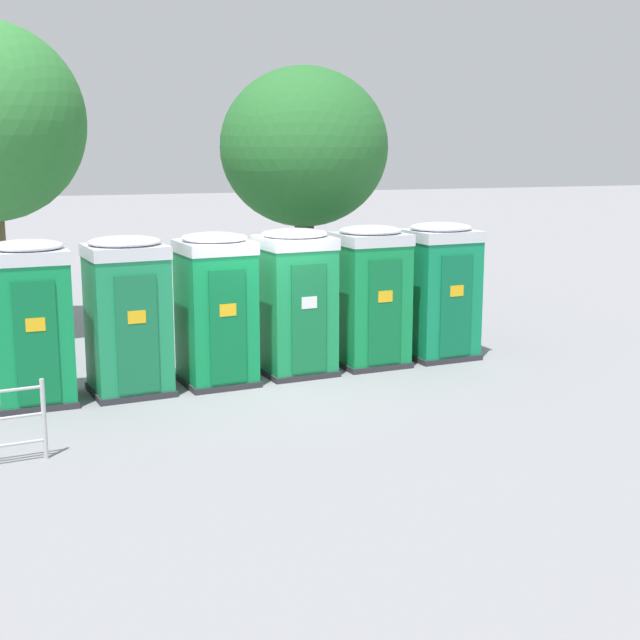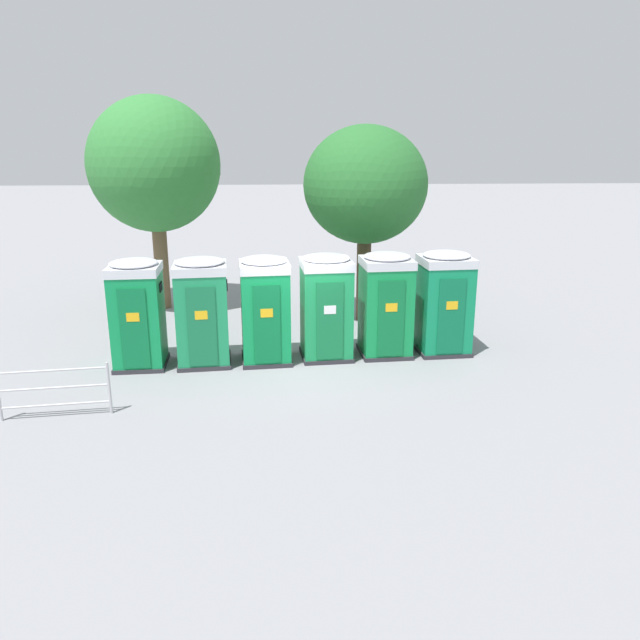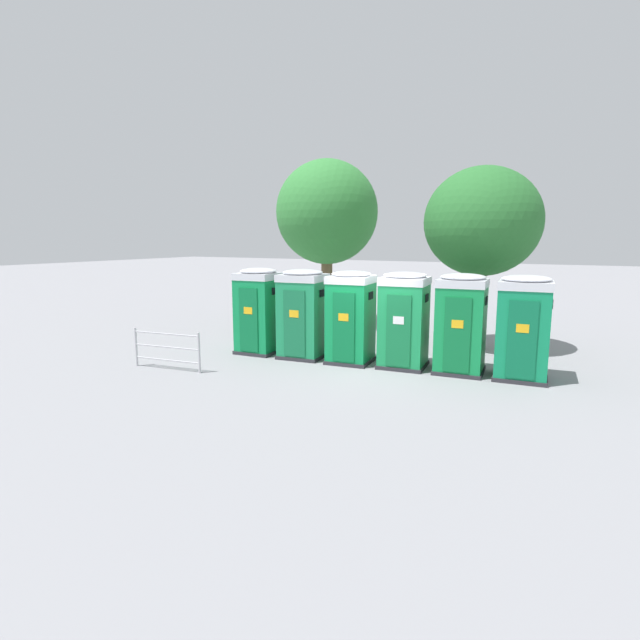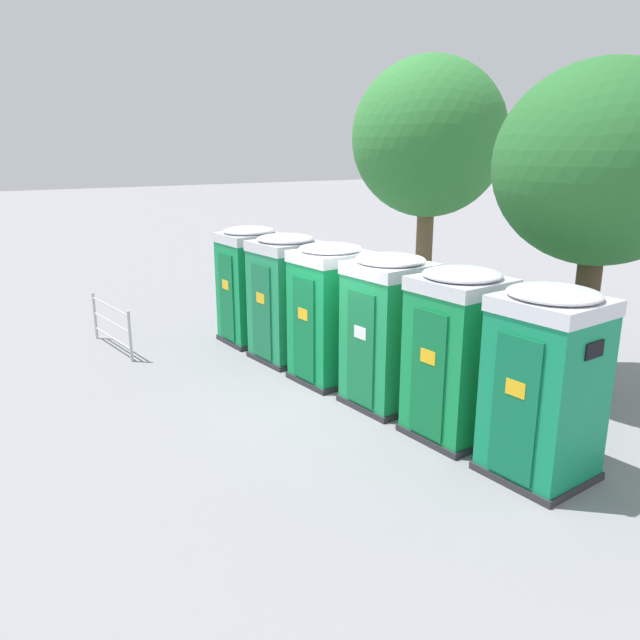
% 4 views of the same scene
% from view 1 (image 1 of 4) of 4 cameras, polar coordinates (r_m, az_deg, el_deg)
% --- Properties ---
extents(ground_plane, '(120.00, 120.00, 0.00)m').
position_cam_1_polar(ground_plane, '(15.19, -3.72, -3.91)').
color(ground_plane, gray).
extents(portapotty_0, '(1.22, 1.26, 2.54)m').
position_cam_1_polar(portapotty_0, '(14.29, -17.98, -0.12)').
color(portapotty_0, '#2D2D33').
rests_on(portapotty_0, ground).
extents(portapotty_1, '(1.34, 1.31, 2.54)m').
position_cam_1_polar(portapotty_1, '(14.49, -12.21, 0.32)').
color(portapotty_1, '#2D2D33').
rests_on(portapotty_1, ground).
extents(portapotty_2, '(1.26, 1.30, 2.54)m').
position_cam_1_polar(portapotty_2, '(14.84, -6.68, 0.76)').
color(portapotty_2, '#2D2D33').
rests_on(portapotty_2, ground).
extents(portapotty_3, '(1.30, 1.29, 2.54)m').
position_cam_1_polar(portapotty_3, '(15.42, -1.60, 1.22)').
color(portapotty_3, '#2D2D33').
rests_on(portapotty_3, ground).
extents(portapotty_4, '(1.29, 1.28, 2.54)m').
position_cam_1_polar(portapotty_4, '(16.06, 3.20, 1.60)').
color(portapotty_4, '#2D2D33').
rests_on(portapotty_4, ground).
extents(portapotty_5, '(1.32, 1.28, 2.54)m').
position_cam_1_polar(portapotty_5, '(16.77, 7.64, 1.93)').
color(portapotty_5, '#2D2D33').
rests_on(portapotty_5, ground).
extents(street_tree_1, '(3.47, 3.47, 5.53)m').
position_cam_1_polar(street_tree_1, '(18.69, -1.03, 10.92)').
color(street_tree_1, '#4C3826').
rests_on(street_tree_1, ground).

